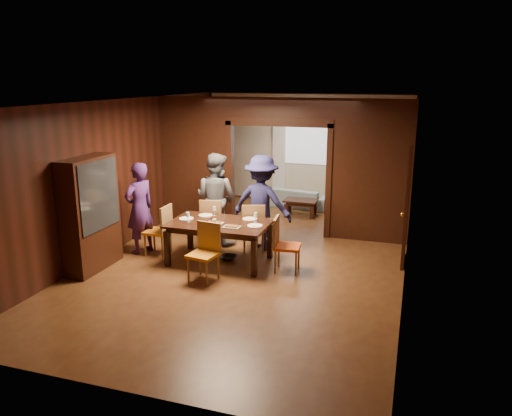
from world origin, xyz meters
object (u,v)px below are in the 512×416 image
(chair_near, at_px, (203,253))
(person_grey, at_px, (216,199))
(person_navy, at_px, (262,203))
(sofa, at_px, (297,197))
(dining_table, at_px, (220,242))
(coffee_table, at_px, (300,208))
(chair_right, at_px, (287,245))
(hutch, at_px, (91,214))
(chair_left, at_px, (157,230))
(chair_far_l, at_px, (213,221))
(person_purple, at_px, (140,208))
(chair_far_r, at_px, (253,227))

(chair_near, bearing_deg, person_grey, 114.92)
(person_navy, relative_size, sofa, 1.10)
(dining_table, height_order, coffee_table, dining_table)
(chair_right, bearing_deg, person_navy, 31.78)
(dining_table, bearing_deg, person_navy, 62.34)
(dining_table, xyz_separation_m, hutch, (-2.01, -0.97, 0.62))
(dining_table, height_order, hutch, hutch)
(chair_left, height_order, hutch, hutch)
(coffee_table, height_order, chair_far_l, chair_far_l)
(coffee_table, bearing_deg, person_grey, -115.07)
(dining_table, bearing_deg, chair_near, -85.91)
(chair_right, height_order, chair_far_l, same)
(dining_table, xyz_separation_m, chair_far_l, (-0.49, 0.88, 0.10))
(chair_right, bearing_deg, chair_left, 82.43)
(coffee_table, distance_m, chair_right, 3.67)
(chair_left, relative_size, hutch, 0.48)
(person_navy, height_order, chair_far_l, person_navy)
(person_purple, distance_m, coffee_table, 4.28)
(dining_table, xyz_separation_m, chair_left, (-1.28, 0.03, 0.10))
(person_grey, xyz_separation_m, dining_table, (0.48, -1.02, -0.55))
(hutch, bearing_deg, chair_left, 53.93)
(person_navy, xyz_separation_m, chair_near, (-0.44, -1.86, -0.45))
(person_purple, bearing_deg, coffee_table, 167.20)
(sofa, relative_size, dining_table, 0.94)
(person_purple, distance_m, person_navy, 2.35)
(person_purple, relative_size, person_navy, 0.94)
(chair_far_l, distance_m, chair_far_r, 0.89)
(hutch, bearing_deg, chair_far_l, 50.57)
(sofa, height_order, chair_far_l, chair_far_l)
(chair_left, bearing_deg, person_grey, 140.15)
(chair_left, xyz_separation_m, chair_far_l, (0.80, 0.86, 0.00))
(sofa, distance_m, coffee_table, 0.87)
(sofa, relative_size, coffee_table, 2.11)
(chair_left, height_order, chair_far_l, same)
(dining_table, distance_m, hutch, 2.32)
(chair_left, relative_size, chair_right, 1.00)
(sofa, bearing_deg, chair_left, 76.68)
(chair_near, bearing_deg, dining_table, 103.15)
(chair_right, height_order, hutch, hutch)
(hutch, bearing_deg, person_purple, 70.03)
(coffee_table, xyz_separation_m, chair_right, (0.59, -3.61, 0.28))
(chair_left, bearing_deg, person_navy, 116.78)
(person_grey, relative_size, chair_near, 1.92)
(chair_far_l, bearing_deg, hutch, 43.27)
(chair_right, relative_size, chair_far_r, 1.00)
(chair_near, bearing_deg, chair_far_r, 87.94)
(chair_far_l, bearing_deg, sofa, -112.02)
(chair_right, bearing_deg, dining_table, 81.71)
(person_purple, xyz_separation_m, chair_right, (2.94, -0.09, -0.40))
(sofa, relative_size, chair_far_l, 1.74)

